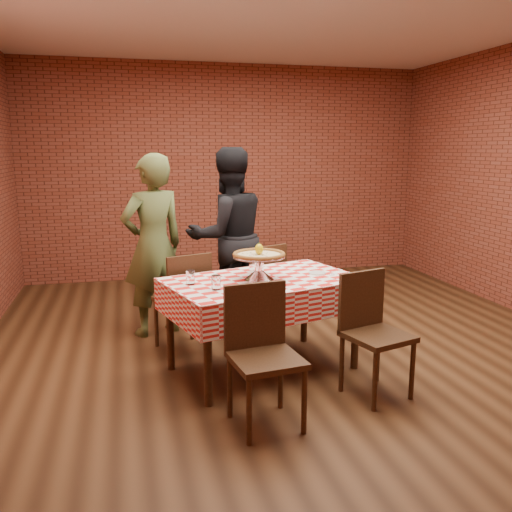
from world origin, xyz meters
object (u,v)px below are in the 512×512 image
at_px(pizza_stand, 259,268).
at_px(water_glass_right, 191,277).
at_px(chair_far_right, 256,289).
at_px(diner_black, 228,237).
at_px(condiment_caddy, 257,263).
at_px(diner_olive, 153,246).
at_px(water_glass_left, 216,282).
at_px(pizza, 259,255).
at_px(chair_far_left, 182,301).
at_px(chair_near_left, 266,359).
at_px(table, 263,325).
at_px(chair_near_right, 378,337).

bearing_deg(pizza_stand, water_glass_right, -176.94).
xyz_separation_m(chair_far_right, diner_black, (-0.19, 0.44, 0.45)).
xyz_separation_m(condiment_caddy, diner_olive, (-0.81, 0.81, 0.04)).
height_order(pizza_stand, water_glass_left, pizza_stand).
bearing_deg(condiment_caddy, pizza, -124.92).
relative_size(pizza_stand, chair_far_left, 0.47).
height_order(condiment_caddy, chair_near_left, chair_near_left).
relative_size(table, diner_black, 0.82).
height_order(table, water_glass_right, water_glass_right).
xyz_separation_m(water_glass_left, water_glass_right, (-0.16, 0.21, 0.00)).
height_order(pizza, diner_olive, diner_olive).
xyz_separation_m(chair_near_left, diner_olive, (-0.58, 1.98, 0.41)).
xyz_separation_m(pizza, chair_far_left, (-0.55, 0.61, -0.51)).
height_order(water_glass_right, diner_black, diner_black).
distance_m(water_glass_right, diner_black, 1.43).
distance_m(chair_near_left, chair_far_left, 1.54).
bearing_deg(table, pizza, -170.20).
height_order(chair_near_right, chair_far_right, chair_far_right).
bearing_deg(chair_far_left, chair_near_right, 116.59).
xyz_separation_m(table, diner_olive, (-0.80, 1.09, 0.49)).
bearing_deg(chair_near_left, water_glass_left, 100.46).
distance_m(table, pizza, 0.58).
relative_size(pizza_stand, diner_olive, 0.24).
relative_size(water_glass_right, diner_black, 0.06).
distance_m(pizza_stand, condiment_caddy, 0.29).
relative_size(table, water_glass_right, 13.80).
height_order(pizza_stand, water_glass_right, pizza_stand).
distance_m(water_glass_left, diner_black, 1.57).
bearing_deg(pizza, table, 9.80).
bearing_deg(chair_far_right, chair_near_right, 86.74).
distance_m(diner_olive, diner_black, 0.78).
relative_size(chair_near_right, chair_far_right, 1.00).
distance_m(pizza_stand, diner_black, 1.29).
bearing_deg(diner_olive, pizza_stand, 101.67).
xyz_separation_m(pizza, condiment_caddy, (0.05, 0.28, -0.13)).
bearing_deg(pizza, chair_near_left, -101.24).
xyz_separation_m(water_glass_left, chair_far_right, (0.57, 1.08, -0.36)).
height_order(pizza_stand, condiment_caddy, pizza_stand).
bearing_deg(water_glass_left, table, 29.90).
xyz_separation_m(condiment_caddy, chair_near_left, (-0.22, -1.16, -0.37)).
xyz_separation_m(pizza_stand, diner_black, (-0.00, 1.29, 0.04)).
bearing_deg(table, chair_far_right, 79.91).
distance_m(pizza_stand, chair_near_right, 1.05).
xyz_separation_m(water_glass_right, condiment_caddy, (0.59, 0.31, 0.01)).
bearing_deg(chair_near_right, chair_near_left, 177.95).
distance_m(pizza_stand, water_glass_right, 0.55).
bearing_deg(water_glass_right, condiment_caddy, 27.75).
relative_size(condiment_caddy, chair_near_left, 0.15).
bearing_deg(diner_black, water_glass_right, 56.42).
distance_m(table, diner_olive, 1.44).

